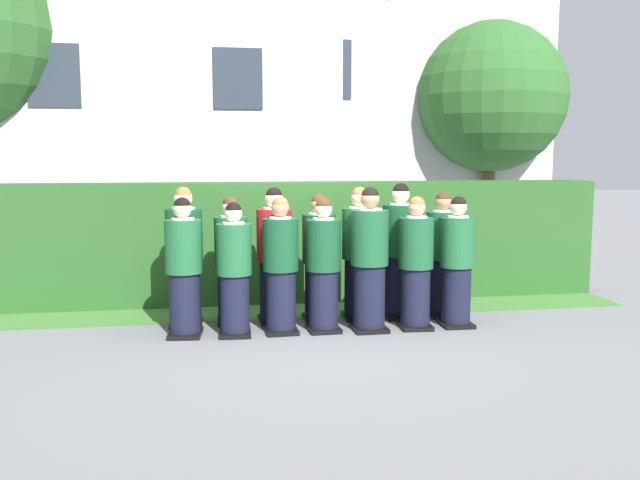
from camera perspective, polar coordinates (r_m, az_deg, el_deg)
name	(u,v)px	position (r m, az deg, el deg)	size (l,w,h in m)	color
ground_plane	(324,331)	(8.08, 0.32, -7.64)	(60.00, 60.00, 0.00)	slate
student_front_row_0	(184,271)	(7.87, -11.36, -2.54)	(0.41, 0.49, 1.59)	black
student_front_row_1	(234,273)	(7.82, -7.21, -2.73)	(0.40, 0.45, 1.54)	black
student_front_row_2	(281,268)	(7.89, -3.33, -2.39)	(0.41, 0.51, 1.59)	black
student_front_row_3	(324,268)	(7.95, 0.31, -2.39)	(0.41, 0.50, 1.57)	black
student_front_row_4	(369,262)	(7.99, 4.18, -1.90)	(0.44, 0.53, 1.70)	black
student_front_row_5	(416,266)	(8.16, 8.06, -2.17)	(0.41, 0.47, 1.58)	black
student_front_row_6	(457,265)	(8.35, 11.43, -2.05)	(0.41, 0.46, 1.58)	black
student_rear_row_0	(185,260)	(8.36, -11.30, -1.64)	(0.44, 0.53, 1.69)	black
student_rear_row_1	(231,263)	(8.39, -7.46, -1.96)	(0.41, 0.49, 1.57)	black
student_in_red_blazer	(274,258)	(8.39, -3.85, -1.54)	(0.44, 0.49, 1.68)	black
student_rear_row_3	(319,261)	(8.46, -0.10, -1.74)	(0.41, 0.46, 1.59)	black
student_rear_row_4	(359,256)	(8.55, 3.31, -1.38)	(0.44, 0.53, 1.67)	black
student_rear_row_5	(400,254)	(8.67, 6.74, -1.16)	(0.45, 0.54, 1.72)	black
student_rear_row_6	(442,257)	(8.83, 10.21, -1.43)	(0.42, 0.47, 1.61)	black
hedge	(302,241)	(9.73, -1.55, -0.08)	(8.64, 0.70, 1.68)	#285623
school_building_main	(374,67)	(15.78, 4.57, 14.30)	(6.85, 4.70, 7.90)	silver
school_building_annex	(154,62)	(14.68, -13.74, 14.34)	(7.56, 3.75, 7.72)	silver
oak_tree_right	(491,98)	(13.98, 14.20, 11.52)	(2.92, 2.92, 4.66)	brown
lawn_strip	(310,310)	(9.10, -0.83, -5.94)	(8.64, 0.90, 0.01)	#477A38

